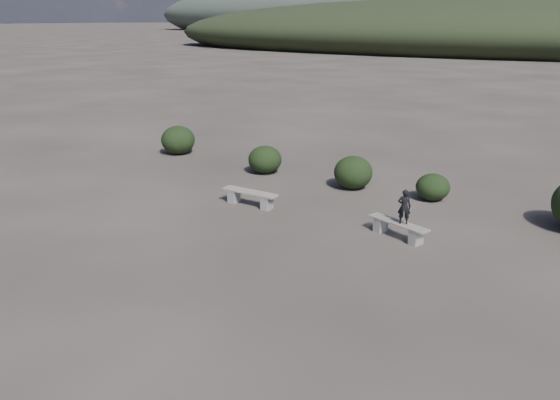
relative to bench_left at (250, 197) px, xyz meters
The scene contains 8 objects.
ground 6.06m from the bench_left, 61.70° to the right, with size 1200.00×1200.00×0.00m, color #312A26.
bench_left is the anchor object (origin of this frame).
bench_right 4.71m from the bench_left, ahead, with size 1.75×0.85×0.43m.
seated_person 4.89m from the bench_left, ahead, with size 0.33×0.22×0.91m, color black.
shrub_a 3.74m from the bench_left, 117.50° to the left, with size 1.23×1.23×1.01m, color black.
shrub_b 3.80m from the bench_left, 61.08° to the left, with size 1.28×1.28×1.10m, color black.
shrub_c 5.70m from the bench_left, 38.45° to the left, with size 1.05×1.05×0.84m, color black.
shrub_f 7.50m from the bench_left, 149.54° to the left, with size 1.40×1.40×1.18m, color black.
Camera 1 is at (6.42, -7.34, 5.40)m, focal length 35.00 mm.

